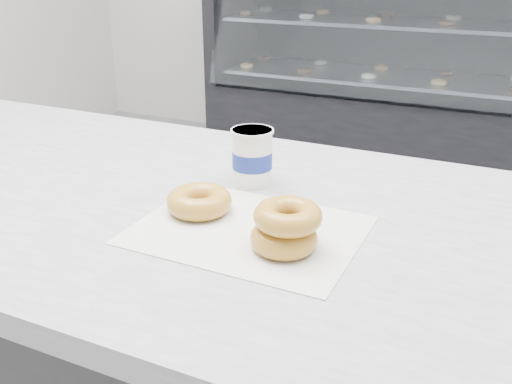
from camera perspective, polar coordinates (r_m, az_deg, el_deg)
ground at (r=1.98m, az=0.89°, el=-17.82°), size 5.00×5.00×0.00m
counter at (r=1.29m, az=-10.45°, el=-18.28°), size 3.06×0.76×0.90m
display_case at (r=3.63m, az=14.87°, el=9.59°), size 2.40×0.74×1.25m
wax_paper at (r=0.88m, az=-0.80°, el=-3.82°), size 0.34×0.26×0.00m
donut_single at (r=0.93m, az=-5.70°, el=-0.92°), size 0.13×0.13×0.04m
donut_stack at (r=0.81m, az=3.01°, el=-3.53°), size 0.12×0.12×0.07m
coffee_cup at (r=1.03m, az=-0.38°, el=3.58°), size 0.09×0.09×0.10m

